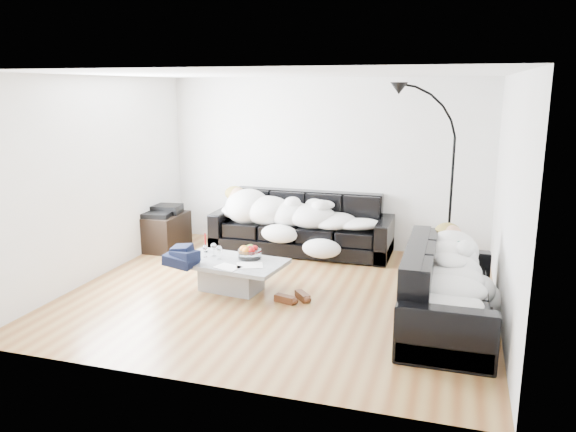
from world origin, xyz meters
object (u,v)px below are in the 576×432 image
(shoes, at_px, (293,297))
(av_cabinet, at_px, (164,232))
(coffee_table, at_px, (231,275))
(sofa_back, at_px, (301,223))
(sofa_right, at_px, (449,287))
(sleeper_right, at_px, (450,267))
(sleeper_back, at_px, (301,211))
(fruit_bowl, at_px, (250,251))
(candle_left, at_px, (205,243))
(stereo, at_px, (163,210))
(wine_glass_b, at_px, (205,251))
(candle_right, at_px, (206,244))
(wine_glass_a, at_px, (214,250))
(wine_glass_c, at_px, (219,253))
(floor_lamp, at_px, (451,189))

(shoes, xyz_separation_m, av_cabinet, (-2.54, 1.53, 0.22))
(coffee_table, bearing_deg, sofa_back, 78.67)
(sofa_right, height_order, coffee_table, sofa_right)
(sleeper_right, bearing_deg, sleeper_back, 46.22)
(sleeper_back, relative_size, fruit_bowl, 7.88)
(coffee_table, bearing_deg, candle_left, 149.84)
(sleeper_back, height_order, shoes, sleeper_back)
(stereo, bearing_deg, wine_glass_b, -52.26)
(sofa_back, xyz_separation_m, coffee_table, (-0.37, -1.87, -0.25))
(sleeper_right, bearing_deg, shoes, 84.68)
(fruit_bowl, xyz_separation_m, candle_right, (-0.63, 0.08, 0.02))
(sleeper_back, relative_size, shoes, 5.35)
(sofa_right, relative_size, wine_glass_a, 12.14)
(coffee_table, distance_m, stereo, 2.24)
(sleeper_right, height_order, wine_glass_b, sleeper_right)
(coffee_table, xyz_separation_m, wine_glass_c, (-0.16, 0.02, 0.27))
(sofa_right, xyz_separation_m, sleeper_back, (-2.21, 2.12, 0.22))
(fruit_bowl, bearing_deg, wine_glass_a, -172.55)
(wine_glass_b, bearing_deg, wine_glass_a, 35.63)
(fruit_bowl, xyz_separation_m, candle_left, (-0.65, 0.11, 0.03))
(wine_glass_b, distance_m, wine_glass_c, 0.20)
(sleeper_back, height_order, coffee_table, sleeper_back)
(sofa_back, height_order, candle_right, sofa_back)
(wine_glass_a, xyz_separation_m, candle_right, (-0.18, 0.14, 0.03))
(sleeper_right, distance_m, wine_glass_c, 2.77)
(sofa_right, distance_m, wine_glass_b, 2.96)
(fruit_bowl, relative_size, shoes, 0.68)
(shoes, bearing_deg, coffee_table, -163.04)
(candle_right, bearing_deg, candle_left, 122.63)
(wine_glass_a, relative_size, wine_glass_c, 1.01)
(sofa_back, relative_size, wine_glass_a, 15.61)
(sleeper_right, height_order, floor_lamp, floor_lamp)
(coffee_table, height_order, av_cabinet, av_cabinet)
(sleeper_back, distance_m, shoes, 2.10)
(sleeper_back, relative_size, coffee_table, 1.76)
(wine_glass_c, distance_m, av_cabinet, 2.08)
(sleeper_back, relative_size, wine_glass_b, 14.40)
(wine_glass_c, bearing_deg, floor_lamp, 32.48)
(sofa_right, relative_size, candle_left, 8.80)
(sofa_right, bearing_deg, av_cabinet, 68.40)
(sleeper_right, relative_size, candle_right, 7.88)
(sleeper_right, xyz_separation_m, fruit_bowl, (-2.40, 0.46, -0.17))
(wine_glass_b, relative_size, wine_glass_c, 0.93)
(fruit_bowl, relative_size, stereo, 0.66)
(wine_glass_b, height_order, shoes, wine_glass_b)
(wine_glass_a, bearing_deg, sleeper_right, -7.99)
(wine_glass_b, xyz_separation_m, floor_lamp, (2.88, 1.68, 0.65))
(sofa_back, relative_size, av_cabinet, 3.42)
(candle_right, distance_m, floor_lamp, 3.38)
(fruit_bowl, xyz_separation_m, wine_glass_b, (-0.55, -0.12, -0.01))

